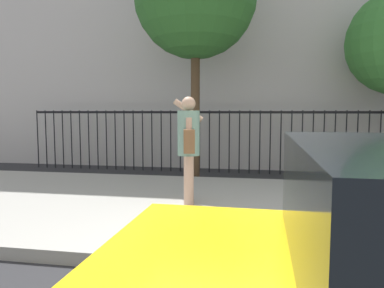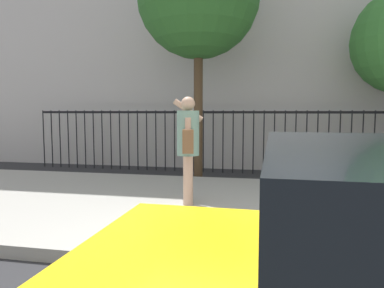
# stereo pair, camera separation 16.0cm
# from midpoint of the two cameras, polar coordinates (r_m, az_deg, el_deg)

# --- Properties ---
(ground_plane) EXTENTS (60.00, 60.00, 0.00)m
(ground_plane) POSITION_cam_midpoint_polar(r_m,az_deg,el_deg) (3.63, 8.06, -20.57)
(ground_plane) COLOR #28282B
(sidewalk) EXTENTS (28.00, 4.40, 0.15)m
(sidewalk) POSITION_cam_midpoint_polar(r_m,az_deg,el_deg) (5.68, 8.83, -10.21)
(sidewalk) COLOR #9E9B93
(sidewalk) RESTS_ON ground
(iron_fence) EXTENTS (12.03, 0.04, 1.60)m
(iron_fence) POSITION_cam_midpoint_polar(r_m,az_deg,el_deg) (9.19, 9.39, 1.66)
(iron_fence) COLOR black
(iron_fence) RESTS_ON ground
(pedestrian_on_phone) EXTENTS (0.49, 0.70, 1.65)m
(pedestrian_on_phone) POSITION_cam_midpoint_polar(r_m,az_deg,el_deg) (5.51, -1.36, 0.30)
(pedestrian_on_phone) COLOR tan
(pedestrian_on_phone) RESTS_ON sidewalk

